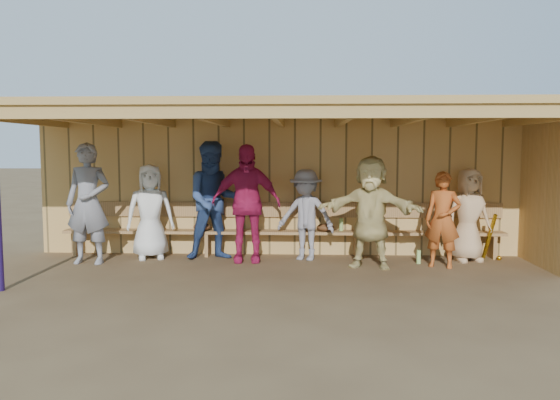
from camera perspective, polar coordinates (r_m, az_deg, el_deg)
The scene contains 12 objects.
ground at distance 8.48m, azimuth -0.10°, elevation -7.30°, with size 90.00×90.00×0.00m, color brown.
player_a at distance 9.34m, azimuth -19.41°, elevation -0.34°, with size 0.72×0.47×1.96m, color gray.
player_b at distance 9.49m, azimuth -13.41°, elevation -1.17°, with size 0.79×0.51×1.61m, color white.
player_c at distance 9.24m, azimuth -6.87°, elevation -0.05°, with size 0.97×0.75×1.99m, color navy.
player_d at distance 8.99m, azimuth -3.58°, elevation -0.33°, with size 1.14×0.47×1.94m, color #B71D51.
player_e at distance 9.14m, azimuth 2.72°, elevation -1.55°, with size 0.98×0.57×1.52m, color gray.
player_f at distance 8.63m, azimuth 9.45°, elevation -1.22°, with size 1.63×0.52×1.76m, color #D7C279.
player_g at distance 8.92m, azimuth 16.63°, elevation -1.97°, with size 0.55×0.36×1.51m, color #AD4C1B.
player_h at distance 9.54m, azimuth 19.10°, elevation -1.47°, with size 0.76×0.49×1.55m, color tan.
dugout_structure at distance 8.95m, azimuth 2.58°, elevation 4.30°, with size 8.80×3.20×2.50m.
bench at distance 9.48m, azimuth 0.19°, elevation -2.72°, with size 7.60×0.34×0.93m.
dugout_equipment at distance 9.37m, azimuth -1.46°, elevation -3.05°, with size 6.17×0.62×0.80m.
Camera 1 is at (0.36, -8.27, 1.85)m, focal length 35.00 mm.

